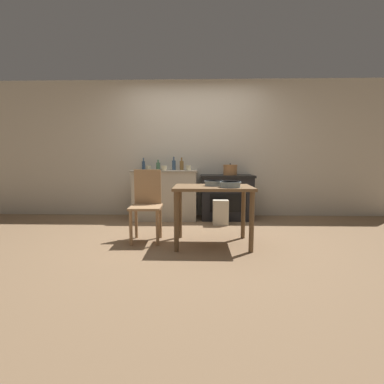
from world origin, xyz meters
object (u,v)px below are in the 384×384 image
at_px(bottle_mid_left, 158,166).
at_px(bottle_center_left, 182,165).
at_px(flour_sack, 221,212).
at_px(mixing_bowl_small, 214,183).
at_px(chair, 147,203).
at_px(cup_center, 149,168).
at_px(cup_mid_right, 189,168).
at_px(stove, 226,197).
at_px(work_table, 213,196).
at_px(cup_center_right, 164,168).
at_px(bottle_left, 144,165).
at_px(mixing_bowl_large, 230,184).
at_px(stock_pot, 230,170).
at_px(bottle_far_left, 174,165).

bearing_deg(bottle_mid_left, bottle_center_left, -3.49).
relative_size(flour_sack, mixing_bowl_small, 1.74).
xyz_separation_m(chair, cup_center, (-0.20, 1.20, 0.43)).
bearing_deg(cup_mid_right, chair, -115.00).
relative_size(stove, work_table, 0.98).
bearing_deg(mixing_bowl_small, cup_center_right, 122.85).
height_order(bottle_left, bottle_center_left, bottle_center_left).
bearing_deg(chair, work_table, -13.35).
relative_size(mixing_bowl_large, cup_mid_right, 2.87).
xyz_separation_m(stock_pot, cup_center, (-1.45, -0.13, 0.04)).
height_order(stove, cup_center, cup_center).
bearing_deg(mixing_bowl_large, bottle_left, 127.86).
bearing_deg(bottle_mid_left, flour_sack, -24.45).
relative_size(mixing_bowl_large, bottle_left, 1.13).
bearing_deg(work_table, bottle_center_left, 107.90).
relative_size(stove, cup_center, 11.00).
bearing_deg(stock_pot, cup_center, -174.78).
xyz_separation_m(stove, flour_sack, (-0.15, -0.47, -0.20)).
distance_m(mixing_bowl_large, cup_center_right, 1.72).
bearing_deg(chair, bottle_far_left, 78.15).
bearing_deg(work_table, stove, 77.46).
bearing_deg(bottle_mid_left, bottle_left, 155.04).
xyz_separation_m(bottle_left, bottle_mid_left, (0.30, -0.14, -0.01)).
bearing_deg(mixing_bowl_large, cup_center_right, 124.56).
xyz_separation_m(work_table, bottle_mid_left, (-0.92, 1.53, 0.35)).
relative_size(work_table, bottle_mid_left, 5.19).
relative_size(mixing_bowl_small, bottle_far_left, 1.00).
distance_m(stove, stock_pot, 0.50).
bearing_deg(bottle_center_left, cup_center_right, -140.19).
bearing_deg(flour_sack, bottle_mid_left, 155.55).
xyz_separation_m(bottle_mid_left, cup_center, (-0.14, -0.16, -0.03)).
bearing_deg(cup_center, chair, -80.45).
height_order(flour_sack, cup_mid_right, cup_mid_right).
height_order(flour_sack, mixing_bowl_small, mixing_bowl_small).
xyz_separation_m(stove, cup_center, (-1.39, -0.14, 0.53)).
height_order(cup_center, cup_mid_right, cup_mid_right).
xyz_separation_m(mixing_bowl_small, bottle_center_left, (-0.50, 1.46, 0.20)).
bearing_deg(bottle_left, cup_mid_right, -25.15).
bearing_deg(cup_mid_right, stock_pot, 17.58).
xyz_separation_m(work_table, cup_center, (-1.06, 1.36, 0.31)).
distance_m(stock_pot, bottle_left, 1.62).
bearing_deg(stove, work_table, -102.54).
relative_size(stove, bottle_mid_left, 5.11).
xyz_separation_m(mixing_bowl_large, bottle_left, (-1.41, 1.82, 0.20)).
bearing_deg(work_table, bottle_mid_left, 120.97).
height_order(flour_sack, bottle_far_left, bottle_far_left).
distance_m(bottle_far_left, cup_mid_right, 0.40).
bearing_deg(stove, chair, -131.88).
bearing_deg(cup_center, stove, 5.54).
bearing_deg(mixing_bowl_large, cup_center, 129.75).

